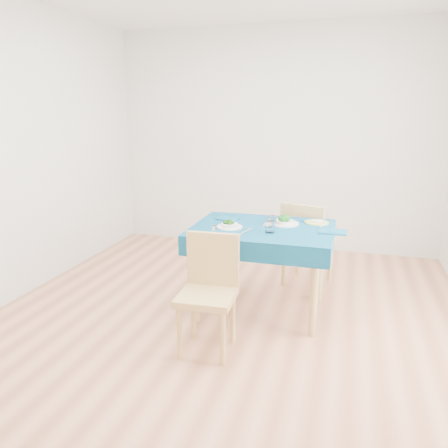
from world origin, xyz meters
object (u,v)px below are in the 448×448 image
(table, at_px, (261,270))
(chair_far, at_px, (309,231))
(side_plate, at_px, (317,223))
(chair_near, at_px, (207,288))
(bowl_far, at_px, (284,220))
(bowl_near, at_px, (230,224))

(table, height_order, chair_far, chair_far)
(chair_far, distance_m, side_plate, 0.53)
(table, distance_m, side_plate, 0.63)
(chair_near, distance_m, bowl_far, 1.05)
(side_plate, bearing_deg, bowl_near, -152.30)
(bowl_near, height_order, side_plate, bowl_near)
(bowl_near, bearing_deg, chair_near, -88.52)
(bowl_far, bearing_deg, side_plate, 23.72)
(table, relative_size, bowl_far, 4.51)
(chair_near, relative_size, side_plate, 4.67)
(table, bearing_deg, bowl_near, -160.46)
(chair_near, bearing_deg, bowl_near, 89.11)
(chair_near, bearing_deg, bowl_far, 63.88)
(bowl_near, bearing_deg, chair_far, 55.04)
(chair_far, bearing_deg, chair_near, 85.94)
(chair_near, relative_size, chair_far, 0.90)
(chair_far, bearing_deg, bowl_near, 71.62)
(table, bearing_deg, side_plate, 32.17)
(chair_near, xyz_separation_m, bowl_near, (-0.02, 0.67, 0.30))
(table, xyz_separation_m, side_plate, (0.43, 0.27, 0.38))
(chair_far, height_order, bowl_far, chair_far)
(chair_far, relative_size, bowl_far, 4.25)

